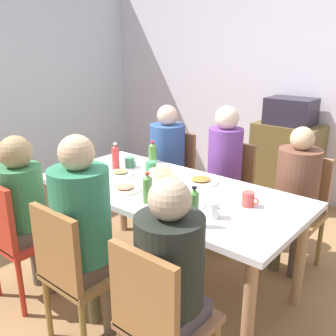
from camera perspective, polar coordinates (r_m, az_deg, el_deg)
name	(u,v)px	position (r m, az deg, el deg)	size (l,w,h in m)	color
ground_plane	(168,279)	(3.06, 0.00, -16.22)	(6.58, 6.58, 0.00)	olive
wall_back	(301,84)	(4.55, 19.18, 11.79)	(5.72, 0.12, 2.60)	silver
dining_table	(168,199)	(2.74, 0.00, -4.61)	(1.92, 0.92, 0.75)	silver
chair_0	(299,206)	(3.19, 18.90, -5.33)	(0.40, 0.40, 0.90)	#936036
person_0	(296,187)	(3.04, 18.63, -2.66)	(0.32, 0.32, 1.16)	#574C46
chair_1	(172,172)	(3.78, 0.67, -0.61)	(0.40, 0.40, 0.90)	olive
person_1	(167,154)	(3.65, -0.20, 2.13)	(0.33, 0.33, 1.19)	#373F3D
chair_2	(74,268)	(2.31, -13.90, -14.35)	(0.40, 0.40, 0.90)	brown
person_2	(83,223)	(2.23, -12.57, -7.96)	(0.33, 0.33, 1.28)	brown
chair_3	(228,187)	(3.44, 8.98, -2.80)	(0.40, 0.40, 0.90)	olive
person_3	(224,165)	(3.29, 8.36, 0.45)	(0.30, 0.30, 1.24)	brown
chair_4	(159,318)	(1.91, -1.43, -21.45)	(0.40, 0.40, 0.90)	#8B5B40
person_4	(171,272)	(1.85, 0.43, -15.23)	(0.32, 0.32, 1.18)	#3A4248
chair_5	(15,234)	(2.79, -21.91, -9.14)	(0.40, 0.40, 0.90)	red
person_5	(24,203)	(2.75, -20.75, -4.87)	(0.30, 0.30, 1.17)	brown
plate_0	(201,181)	(2.83, 4.90, -1.87)	(0.26, 0.26, 0.04)	white
plate_1	(120,173)	(3.00, -7.14, -0.75)	(0.21, 0.21, 0.04)	silver
plate_2	(125,188)	(2.68, -6.45, -3.04)	(0.22, 0.22, 0.04)	#ECEAC9
plate_3	(188,202)	(2.44, 2.95, -5.12)	(0.24, 0.24, 0.04)	white
bowl_0	(161,173)	(2.90, -1.06, -0.73)	(0.18, 0.18, 0.08)	beige
cup_0	(130,162)	(3.17, -5.75, 0.87)	(0.12, 0.08, 0.08)	#498360
cup_1	(171,181)	(2.73, 0.52, -2.02)	(0.11, 0.08, 0.07)	#EED056
cup_2	(248,199)	(2.45, 11.89, -4.58)	(0.11, 0.08, 0.09)	#CA4A44
cup_3	(214,210)	(2.27, 6.86, -6.19)	(0.11, 0.07, 0.10)	white
cup_4	(151,167)	(3.01, -2.56, 0.10)	(0.12, 0.09, 0.09)	#43935E
bottle_0	(148,189)	(2.44, -3.07, -3.09)	(0.06, 0.06, 0.20)	#4D7F36
bottle_1	(153,152)	(3.28, -2.30, 2.38)	(0.07, 0.07, 0.18)	#4C8838
bottle_2	(194,208)	(2.12, 3.88, -5.96)	(0.06, 0.06, 0.24)	#4F8340
bottle_3	(116,157)	(3.11, -7.83, 1.64)	(0.06, 0.06, 0.22)	#D53A36
side_cabinet	(285,164)	(4.42, 17.12, 0.54)	(0.70, 0.44, 0.90)	brown
microwave	(291,111)	(4.29, 17.85, 8.07)	(0.48, 0.36, 0.28)	#27212E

